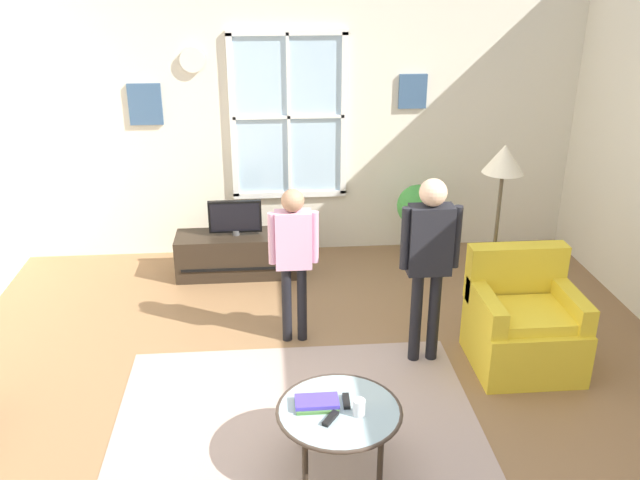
{
  "coord_description": "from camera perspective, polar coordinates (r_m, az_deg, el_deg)",
  "views": [
    {
      "loc": [
        -0.35,
        -3.84,
        2.88
      ],
      "look_at": [
        0.01,
        0.46,
        1.08
      ],
      "focal_mm": 37.77,
      "sensor_mm": 36.0,
      "label": 1
    }
  ],
  "objects": [
    {
      "name": "remote_near_cup",
      "position": [
        4.16,
        2.25,
        -13.47
      ],
      "size": [
        0.05,
        0.14,
        0.02
      ],
      "primitive_type": "cube",
      "rotation": [
        0.0,
        0.0,
        -0.04
      ],
      "color": "black",
      "rests_on": "coffee_table"
    },
    {
      "name": "floor_lamp",
      "position": [
        5.38,
        15.17,
        5.09
      ],
      "size": [
        0.32,
        0.32,
        1.59
      ],
      "color": "black",
      "rests_on": "ground_plane"
    },
    {
      "name": "coffee_table",
      "position": [
        4.12,
        1.63,
        -14.46
      ],
      "size": [
        0.76,
        0.76,
        0.42
      ],
      "color": "#99B2B7",
      "rests_on": "ground_plane"
    },
    {
      "name": "remote_near_books",
      "position": [
        4.02,
        0.89,
        -14.88
      ],
      "size": [
        0.11,
        0.14,
        0.02
      ],
      "primitive_type": "cube",
      "rotation": [
        0.0,
        0.0,
        -0.6
      ],
      "color": "black",
      "rests_on": "coffee_table"
    },
    {
      "name": "person_black_shirt",
      "position": [
        4.97,
        9.25,
        -0.9
      ],
      "size": [
        0.44,
        0.2,
        1.46
      ],
      "color": "black",
      "rests_on": "ground_plane"
    },
    {
      "name": "tv_stand",
      "position": [
        6.64,
        -7.04,
        -1.22
      ],
      "size": [
        1.17,
        0.43,
        0.42
      ],
      "color": "#2D2319",
      "rests_on": "ground_plane"
    },
    {
      "name": "cup",
      "position": [
        4.05,
        3.33,
        -13.97
      ],
      "size": [
        0.07,
        0.07,
        0.1
      ],
      "primitive_type": "cylinder",
      "color": "white",
      "rests_on": "coffee_table"
    },
    {
      "name": "book_stack",
      "position": [
        4.13,
        -0.27,
        -13.62
      ],
      "size": [
        0.26,
        0.17,
        0.04
      ],
      "color": "#4A7E3A",
      "rests_on": "coffee_table"
    },
    {
      "name": "area_rug",
      "position": [
        4.72,
        -1.99,
        -14.88
      ],
      "size": [
        2.44,
        1.81,
        0.01
      ],
      "primitive_type": "cube",
      "color": "tan",
      "rests_on": "ground_plane"
    },
    {
      "name": "ground_plane",
      "position": [
        4.82,
        0.32,
        -14.14
      ],
      "size": [
        6.28,
        6.23,
        0.02
      ],
      "primitive_type": "cube",
      "color": "olive"
    },
    {
      "name": "armchair",
      "position": [
        5.35,
        16.82,
        -6.88
      ],
      "size": [
        0.76,
        0.74,
        0.87
      ],
      "color": "yellow",
      "rests_on": "ground_plane"
    },
    {
      "name": "potted_plant_by_window",
      "position": [
        6.84,
        8.28,
        2.08
      ],
      "size": [
        0.43,
        0.43,
        0.81
      ],
      "color": "silver",
      "rests_on": "ground_plane"
    },
    {
      "name": "television",
      "position": [
        6.49,
        -7.21,
        1.94
      ],
      "size": [
        0.51,
        0.08,
        0.35
      ],
      "color": "#4C4C4C",
      "rests_on": "tv_stand"
    },
    {
      "name": "back_wall",
      "position": [
        6.87,
        -1.88,
        11.0
      ],
      "size": [
        5.68,
        0.17,
        2.98
      ],
      "color": "silver",
      "rests_on": "ground_plane"
    },
    {
      "name": "person_pink_shirt",
      "position": [
        5.21,
        -2.26,
        -0.73
      ],
      "size": [
        0.39,
        0.18,
        1.29
      ],
      "color": "black",
      "rests_on": "ground_plane"
    }
  ]
}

